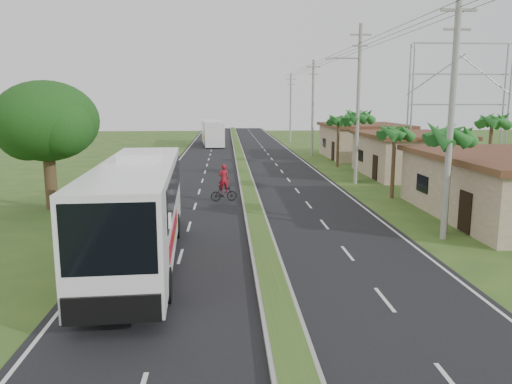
{
  "coord_description": "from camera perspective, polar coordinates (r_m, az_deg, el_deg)",
  "views": [
    {
      "loc": [
        -1.56,
        -19.94,
        6.32
      ],
      "look_at": [
        -0.07,
        4.86,
        1.8
      ],
      "focal_mm": 35.0,
      "sensor_mm": 36.0,
      "label": 1
    }
  ],
  "objects": [
    {
      "name": "lane_edge_left",
      "position": [
        40.76,
        -10.64,
        1.22
      ],
      "size": [
        0.12,
        160.0,
        0.01
      ],
      "primitive_type": "cube",
      "color": "silver",
      "rests_on": "ground"
    },
    {
      "name": "billboard_lattice",
      "position": [
        55.22,
        22.18,
        10.09
      ],
      "size": [
        10.18,
        1.18,
        12.07
      ],
      "color": "gray",
      "rests_on": "ground"
    },
    {
      "name": "palm_verge_d",
      "position": [
        49.19,
        9.42,
        8.11
      ],
      "size": [
        2.4,
        2.4,
        5.25
      ],
      "color": "#473321",
      "rests_on": "ground"
    },
    {
      "name": "utility_pole_d",
      "position": [
        78.59,
        3.97,
        9.64
      ],
      "size": [
        1.6,
        0.28,
        10.5
      ],
      "color": "gray",
      "rests_on": "ground"
    },
    {
      "name": "shop_mid",
      "position": [
        44.96,
        16.88,
        4.17
      ],
      "size": [
        7.6,
        10.6,
        3.67
      ],
      "color": "#998867",
      "rests_on": "ground"
    },
    {
      "name": "coach_bus_main",
      "position": [
        20.06,
        -13.29,
        -1.36
      ],
      "size": [
        3.52,
        13.41,
        4.29
      ],
      "rotation": [
        0.0,
        0.0,
        0.06
      ],
      "color": "white",
      "rests_on": "ground"
    },
    {
      "name": "ground",
      "position": [
        20.98,
        1.0,
        -7.23
      ],
      "size": [
        180.0,
        180.0,
        0.0
      ],
      "primitive_type": "plane",
      "color": "#2F531E",
      "rests_on": "ground"
    },
    {
      "name": "palm_verge_b",
      "position": [
        33.83,
        15.59,
        6.61
      ],
      "size": [
        2.4,
        2.4,
        5.05
      ],
      "color": "#473321",
      "rests_on": "ground"
    },
    {
      "name": "median_strip",
      "position": [
        40.45,
        -1.18,
        1.47
      ],
      "size": [
        1.2,
        160.0,
        0.18
      ],
      "color": "gray",
      "rests_on": "ground"
    },
    {
      "name": "palm_verge_c",
      "position": [
        40.31,
        11.59,
        8.4
      ],
      "size": [
        2.4,
        2.4,
        5.85
      ],
      "color": "#473321",
      "rests_on": "ground"
    },
    {
      "name": "road_asphalt",
      "position": [
        40.47,
        -1.18,
        1.34
      ],
      "size": [
        14.0,
        160.0,
        0.02
      ],
      "primitive_type": "cube",
      "color": "black",
      "rests_on": "ground"
    },
    {
      "name": "utility_pole_c",
      "position": [
        58.81,
        6.51,
        9.62
      ],
      "size": [
        1.6,
        0.28,
        11.0
      ],
      "color": "gray",
      "rests_on": "ground"
    },
    {
      "name": "shade_tree",
      "position": [
        31.79,
        -23.01,
        7.17
      ],
      "size": [
        6.3,
        6.0,
        7.54
      ],
      "color": "#473321",
      "rests_on": "ground"
    },
    {
      "name": "shop_far",
      "position": [
        58.23,
        12.14,
        5.76
      ],
      "size": [
        8.6,
        11.6,
        3.82
      ],
      "color": "#998867",
      "rests_on": "ground"
    },
    {
      "name": "lane_edge_right",
      "position": [
        41.27,
        8.16,
        1.4
      ],
      "size": [
        0.12,
        160.0,
        0.01
      ],
      "primitive_type": "cube",
      "color": "silver",
      "rests_on": "ground"
    },
    {
      "name": "palm_verge_a",
      "position": [
        25.3,
        21.37,
        6.03
      ],
      "size": [
        2.4,
        2.4,
        5.45
      ],
      "color": "#473321",
      "rests_on": "ground"
    },
    {
      "name": "utility_pole_a",
      "position": [
        24.15,
        21.42,
        8.07
      ],
      "size": [
        1.6,
        0.28,
        11.0
      ],
      "color": "gray",
      "rests_on": "ground"
    },
    {
      "name": "palm_behind_shop",
      "position": [
        39.83,
        25.38,
        7.33
      ],
      "size": [
        2.4,
        2.4,
        5.65
      ],
      "color": "#473321",
      "rests_on": "ground"
    },
    {
      "name": "shop_near",
      "position": [
        30.59,
        27.2,
        0.62
      ],
      "size": [
        8.6,
        12.6,
        3.52
      ],
      "color": "#998867",
      "rests_on": "ground"
    },
    {
      "name": "coach_bus_far",
      "position": [
        73.7,
        -5.01,
        6.93
      ],
      "size": [
        3.66,
        12.38,
        3.55
      ],
      "rotation": [
        0.0,
        0.0,
        0.08
      ],
      "color": "white",
      "rests_on": "ground"
    },
    {
      "name": "utility_pole_b",
      "position": [
        39.24,
        11.55,
        10.02
      ],
      "size": [
        3.2,
        0.28,
        12.0
      ],
      "color": "gray",
      "rests_on": "ground"
    },
    {
      "name": "motorcyclist",
      "position": [
        31.92,
        -3.7,
        0.51
      ],
      "size": [
        1.74,
        0.74,
        2.4
      ],
      "rotation": [
        0.0,
        0.0,
        0.16
      ],
      "color": "black",
      "rests_on": "ground"
    }
  ]
}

